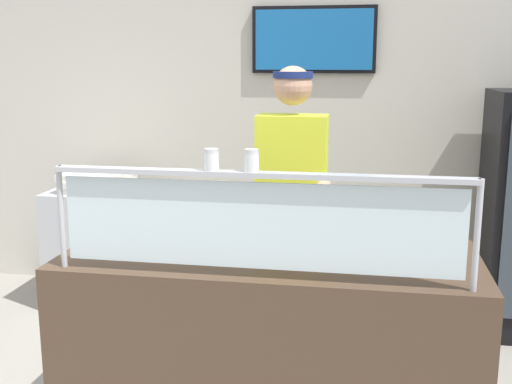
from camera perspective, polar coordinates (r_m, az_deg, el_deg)
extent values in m
plane|color=gray|center=(3.73, 2.71, -16.79)|extent=(12.00, 12.00, 0.00)
cube|color=beige|center=(4.75, 5.12, 6.51)|extent=(6.22, 0.08, 2.70)
cube|color=black|center=(4.66, 5.26, 13.58)|extent=(0.89, 0.04, 0.47)
cube|color=#1966B2|center=(4.64, 5.24, 13.59)|extent=(0.84, 0.01, 0.42)
cube|color=#4C3828|center=(2.97, 1.24, -14.38)|extent=(1.82, 0.77, 0.95)
cylinder|color=#B2B5BC|center=(2.68, -17.21, -2.18)|extent=(0.02, 0.02, 0.42)
cylinder|color=#B2B5BC|center=(2.43, 19.40, -3.77)|extent=(0.02, 0.02, 0.42)
cube|color=silver|center=(2.43, 0.14, -3.09)|extent=(1.56, 0.01, 0.34)
cube|color=#B2B5BC|center=(2.38, 0.14, 1.60)|extent=(1.62, 0.06, 0.02)
cylinder|color=#9EA0A8|center=(2.82, 4.32, -5.31)|extent=(0.46, 0.46, 0.01)
cylinder|color=tan|center=(2.82, 4.32, -5.02)|extent=(0.44, 0.44, 0.02)
cylinder|color=#D65B2D|center=(2.82, 4.33, -4.79)|extent=(0.38, 0.38, 0.01)
cube|color=#ADAFB7|center=(2.80, 3.94, -4.77)|extent=(0.08, 0.28, 0.01)
cylinder|color=white|center=(2.41, -4.05, 2.74)|extent=(0.06, 0.06, 0.07)
cylinder|color=white|center=(2.41, -4.05, 2.50)|extent=(0.05, 0.05, 0.04)
cylinder|color=silver|center=(2.41, -4.06, 3.73)|extent=(0.05, 0.05, 0.02)
cylinder|color=white|center=(2.38, -0.40, 2.66)|extent=(0.06, 0.06, 0.07)
cylinder|color=red|center=(2.38, -0.40, 2.42)|extent=(0.05, 0.05, 0.04)
cylinder|color=silver|center=(2.37, -0.40, 3.69)|extent=(0.05, 0.05, 0.02)
cylinder|color=#23232D|center=(3.66, 1.40, -9.17)|extent=(0.13, 0.13, 0.95)
cylinder|color=#23232D|center=(3.64, 4.88, -9.36)|extent=(0.13, 0.13, 0.95)
cube|color=#D8EA33|center=(3.45, 3.27, 2.44)|extent=(0.38, 0.21, 0.55)
sphere|color=tan|center=(3.41, 3.36, 9.59)|extent=(0.21, 0.21, 0.21)
cylinder|color=navy|center=(3.40, 3.37, 10.56)|extent=(0.21, 0.21, 0.04)
cylinder|color=tan|center=(3.23, 5.96, 0.05)|extent=(0.08, 0.34, 0.08)
cube|color=#B7BABF|center=(4.83, -13.81, -4.83)|extent=(0.70, 0.55, 0.86)
cube|color=silver|center=(4.72, -14.03, 0.46)|extent=(0.45, 0.45, 0.04)
cube|color=silver|center=(4.71, -14.02, 0.99)|extent=(0.46, 0.46, 0.04)
cube|color=silver|center=(4.70, -14.17, 1.53)|extent=(0.46, 0.46, 0.04)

